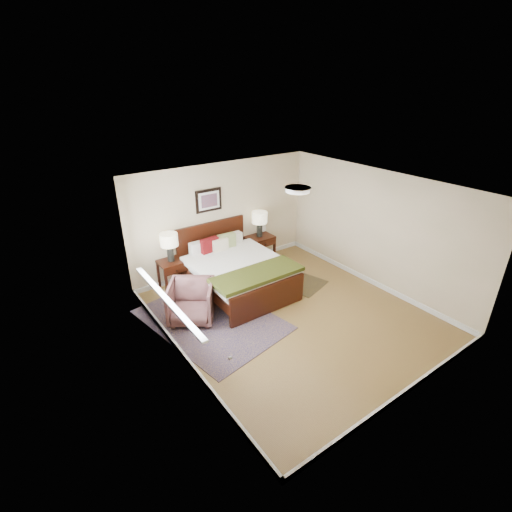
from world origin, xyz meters
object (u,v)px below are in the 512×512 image
Objects in this scene: nightstand_left at (172,267)px; nightstand_right at (260,246)px; bed at (236,267)px; lamp_left at (169,242)px; lamp_right at (260,219)px; armchair at (191,302)px; rug_persian at (211,319)px.

nightstand_right is at bearing 0.19° from nightstand_left.
lamp_left reaches higher than bed.
lamp_right is 0.74× the size of armchair.
nightstand_right is (2.29, 0.01, -0.12)m from nightstand_left.
lamp_right is at bearing 0.54° from nightstand_left.
armchair reaches higher than rug_persian.
bed is at bearing 23.24° from rug_persian.
bed reaches higher than nightstand_right.
nightstand_left is at bearing -179.81° from nightstand_right.
armchair is at bearing -98.75° from nightstand_left.
nightstand_left is at bearing 116.48° from armchair.
nightstand_right is (1.22, 0.85, -0.16)m from bed.
armchair is at bearing 129.70° from rug_persian.
lamp_left reaches higher than nightstand_left.
rug_persian is (0.07, -1.53, -1.07)m from lamp_left.
lamp_right is at bearing 24.38° from rug_persian.
lamp_right is (1.22, 0.87, 0.54)m from bed.
rug_persian is at bearing -87.26° from nightstand_left.
bed is at bearing -39.04° from lamp_left.
lamp_left is 0.23× the size of rug_persian.
lamp_left is (-1.07, 0.87, 0.52)m from bed.
lamp_right reaches higher than nightstand_left.
lamp_right is at bearing 35.46° from bed.
bed reaches higher than nightstand_left.
nightstand_right is at bearing -90.00° from lamp_right.
armchair is at bearing -152.40° from lamp_right.
rug_persian is at bearing -145.71° from nightstand_right.
bed is 1.59m from lamp_right.
lamp_left is 1.87m from rug_persian.
armchair is (-2.49, -1.30, -0.71)m from lamp_right.
bed is 1.35m from armchair.
nightstand_left is 0.56m from lamp_left.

